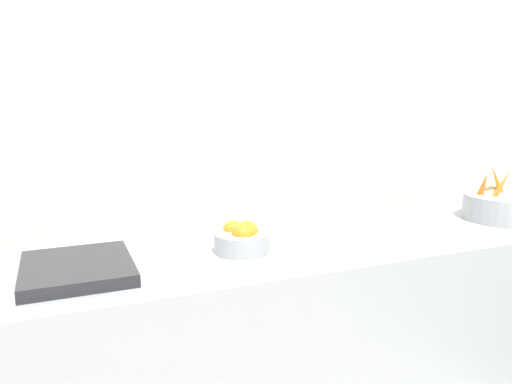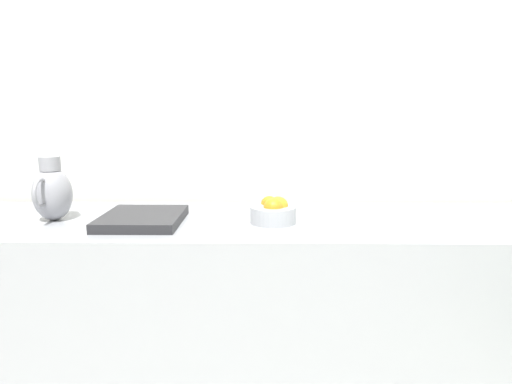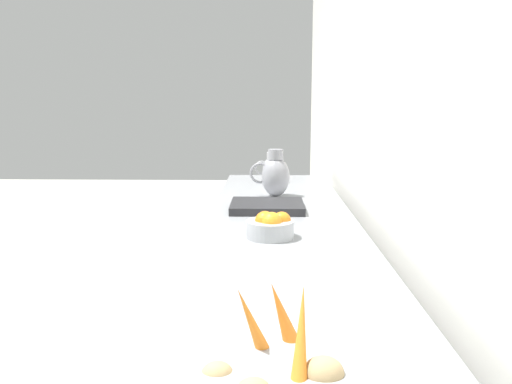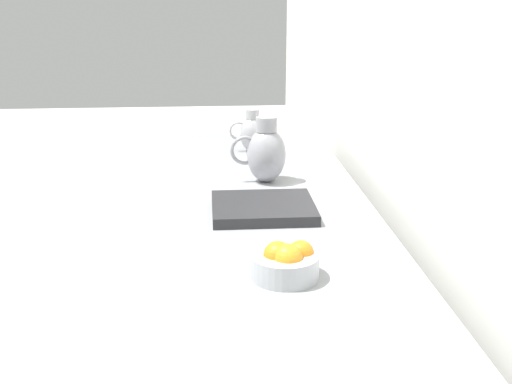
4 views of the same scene
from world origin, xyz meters
The scene contains 5 objects.
tile_wall_left centered at (-1.95, 0.46, 1.50)m, with size 0.10×7.96×3.00m, color white.
prep_counter centered at (-1.52, -0.04, 0.45)m, with size 0.65×3.24×0.90m, color gray.
orange_bowl centered at (-1.47, 0.03, 0.95)m, with size 0.18×0.18×0.10m.
metal_pitcher_tall centered at (-1.50, -0.84, 1.02)m, with size 0.21×0.15×0.25m.
counter_sink_basin centered at (-1.45, -0.47, 0.92)m, with size 0.34×0.30×0.04m, color #232326.
Camera 2 is at (0.15, -0.02, 1.32)m, focal length 30.00 mm.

